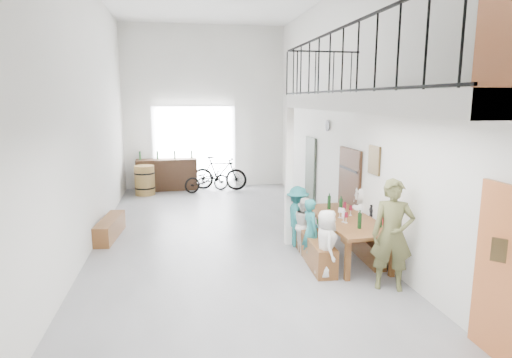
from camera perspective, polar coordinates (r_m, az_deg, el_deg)
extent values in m
plane|color=slate|center=(9.47, -4.14, -8.17)|extent=(12.00, 12.00, 0.00)
plane|color=white|center=(14.95, -6.80, 9.40)|extent=(5.50, 0.00, 5.50)
plane|color=white|center=(3.07, 7.34, 5.14)|extent=(5.50, 0.00, 5.50)
plane|color=white|center=(9.11, -22.03, 8.01)|extent=(0.00, 12.00, 12.00)
plane|color=white|center=(9.65, 12.28, 8.63)|extent=(0.00, 12.00, 12.00)
cube|color=white|center=(14.96, -8.20, 4.18)|extent=(2.80, 0.08, 2.80)
cube|color=#AD582A|center=(5.76, 30.28, -11.09)|extent=(0.06, 0.95, 2.10)
cube|color=#3C2217|center=(9.57, 12.28, -1.96)|extent=(0.06, 1.10, 2.00)
cube|color=#2F382E|center=(12.15, 7.26, 0.84)|extent=(0.06, 0.80, 2.00)
cube|color=#AD582A|center=(5.81, 30.54, 19.72)|extent=(0.06, 0.90, 1.95)
cube|color=#44351B|center=(8.43, 15.48, 2.44)|extent=(0.04, 0.45, 0.55)
cylinder|color=white|center=(10.77, 9.56, 7.04)|extent=(0.04, 0.28, 0.28)
cube|color=white|center=(6.42, 17.10, 9.79)|extent=(1.50, 5.60, 0.25)
cube|color=black|center=(6.20, 11.25, 19.13)|extent=(0.03, 5.60, 0.03)
cube|color=black|center=(6.13, 10.97, 11.44)|extent=(0.03, 5.60, 0.03)
cube|color=black|center=(9.04, 9.07, 16.44)|extent=(1.50, 0.03, 0.03)
cube|color=white|center=(8.90, 4.40, 0.19)|extent=(0.14, 0.14, 2.88)
cube|color=brown|center=(8.45, 11.93, -5.30)|extent=(1.06, 2.44, 0.06)
cube|color=brown|center=(7.51, 12.11, -10.52)|extent=(0.09, 0.09, 0.73)
cube|color=brown|center=(7.87, 17.72, -9.80)|extent=(0.09, 0.09, 0.73)
cube|color=brown|center=(9.34, 6.91, -6.14)|extent=(0.09, 0.09, 0.73)
cube|color=brown|center=(9.63, 11.61, -5.76)|extent=(0.09, 0.09, 0.73)
cube|color=brown|center=(8.46, 7.47, -8.70)|extent=(0.48, 2.24, 0.51)
cube|color=brown|center=(8.80, 13.93, -8.53)|extent=(0.28, 1.78, 0.41)
cylinder|color=black|center=(8.79, 11.24, -3.28)|extent=(0.07, 0.07, 0.35)
cylinder|color=black|center=(9.01, 9.73, -2.87)|extent=(0.07, 0.07, 0.35)
cylinder|color=black|center=(7.78, 13.66, -5.18)|extent=(0.07, 0.07, 0.35)
cube|color=brown|center=(10.11, -18.89, -6.20)|extent=(0.49, 1.57, 0.43)
cylinder|color=olive|center=(14.20, -14.62, -0.16)|extent=(0.63, 0.63, 0.95)
cylinder|color=black|center=(14.25, -14.58, -1.10)|extent=(0.65, 0.65, 0.05)
cylinder|color=black|center=(14.16, -14.67, 0.78)|extent=(0.65, 0.65, 0.05)
cube|color=#3C2217|center=(14.79, -11.79, 0.58)|extent=(2.02, 0.60, 1.06)
cylinder|color=black|center=(14.76, -15.21, 3.05)|extent=(0.06, 0.06, 0.28)
cylinder|color=black|center=(14.71, -13.00, 3.12)|extent=(0.06, 0.06, 0.28)
cylinder|color=black|center=(14.66, -10.78, 3.18)|extent=(0.06, 0.06, 0.28)
cylinder|color=black|center=(14.73, -8.57, 3.29)|extent=(0.06, 0.06, 0.28)
imported|color=silver|center=(7.51, 9.35, -8.52)|extent=(0.45, 0.63, 1.20)
imported|color=#227174|center=(8.13, 7.28, -6.86)|extent=(0.34, 0.48, 1.23)
imported|color=silver|center=(8.67, 6.58, -6.10)|extent=(0.45, 0.57, 1.12)
imported|color=#227174|center=(8.98, 5.55, -4.98)|extent=(0.55, 0.86, 1.27)
imported|color=red|center=(8.29, 16.61, -7.44)|extent=(0.47, 0.68, 1.08)
imported|color=black|center=(8.85, 15.54, -6.36)|extent=(0.58, 1.01, 1.04)
imported|color=silver|center=(9.26, 13.86, -4.79)|extent=(0.47, 0.66, 1.26)
imported|color=brown|center=(7.22, 17.72, -7.12)|extent=(0.78, 0.66, 1.81)
imported|color=#1D501C|center=(10.64, 8.67, -5.09)|extent=(0.42, 0.39, 0.37)
imported|color=black|center=(14.31, -6.58, -0.06)|extent=(1.66, 1.05, 0.83)
imported|color=black|center=(14.53, -4.92, 0.75)|extent=(1.96, 1.10, 1.14)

